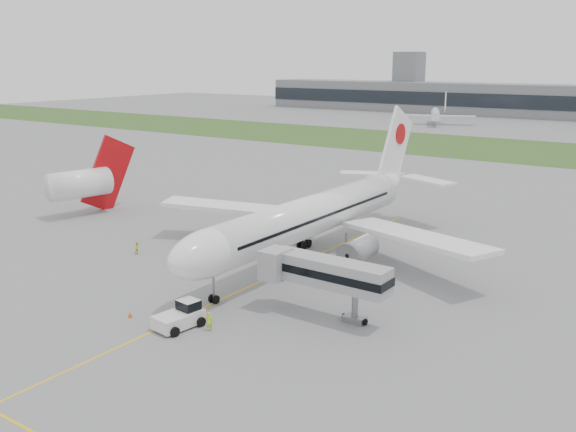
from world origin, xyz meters
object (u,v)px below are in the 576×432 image
Objects in this scene: jet_bridge at (321,272)px; pushback_tug at (181,315)px; neighbor_aircraft at (84,183)px; ground_crew_near at (209,321)px; airliner at (316,213)px.

pushback_tug is at bearing -133.64° from jet_bridge.
neighbor_aircraft is at bearing 165.97° from jet_bridge.
pushback_tug reaches higher than ground_crew_near.
neighbor_aircraft is (-54.12, 14.60, 0.67)m from jet_bridge.
airliner is 10.86× the size of pushback_tug.
airliner reaches higher than ground_crew_near.
jet_bridge reaches higher than ground_crew_near.
jet_bridge is (10.94, -16.49, -1.11)m from airliner.
pushback_tug is 0.37× the size of jet_bridge.
airliner is at bearing 100.84° from pushback_tug.
ground_crew_near is at bearing -126.23° from jet_bridge.
ground_crew_near is at bearing -80.63° from airliner.
neighbor_aircraft reaches higher than pushback_tug.
pushback_tug is at bearing -17.18° from neighbor_aircraft.
neighbor_aircraft is at bearing -177.49° from airliner.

